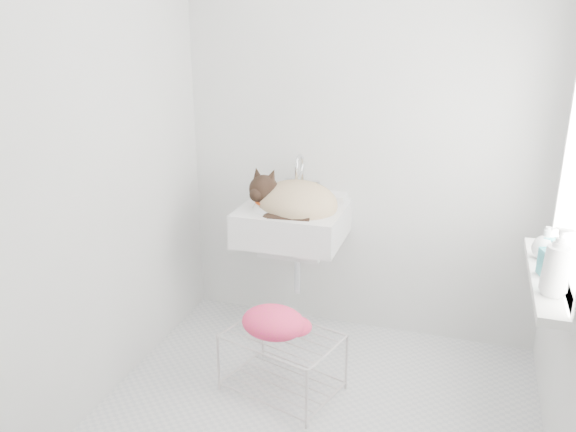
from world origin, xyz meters
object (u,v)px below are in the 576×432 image
(wire_rack, at_px, (282,365))
(sink, at_px, (292,207))
(bottle_a, at_px, (552,294))
(bottle_c, at_px, (544,259))
(bottle_b, at_px, (548,275))
(cat, at_px, (293,202))

(wire_rack, bearing_deg, sink, 102.49)
(bottle_a, bearing_deg, bottle_c, 90.00)
(bottle_b, bearing_deg, bottle_a, -90.00)
(cat, bearing_deg, bottle_a, -19.86)
(bottle_a, height_order, bottle_c, bottle_a)
(bottle_b, bearing_deg, wire_rack, -179.54)
(cat, height_order, wire_rack, cat)
(bottle_a, relative_size, bottle_c, 1.54)
(sink, height_order, wire_rack, sink)
(cat, bearing_deg, bottle_c, -5.86)
(bottle_c, bearing_deg, cat, 165.29)
(sink, height_order, bottle_c, sink)
(sink, distance_m, bottle_c, 1.40)
(sink, bearing_deg, bottle_a, -29.12)
(wire_rack, xyz_separation_m, bottle_a, (1.23, -0.18, 0.70))
(wire_rack, bearing_deg, bottle_a, -8.39)
(cat, bearing_deg, bottle_b, -13.24)
(wire_rack, bearing_deg, bottle_b, 0.46)
(bottle_c, bearing_deg, sink, 164.67)
(sink, distance_m, cat, 0.05)
(bottle_a, distance_m, bottle_c, 0.38)
(sink, bearing_deg, wire_rack, -77.51)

